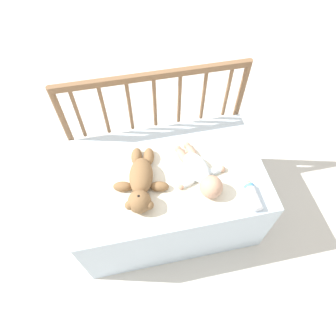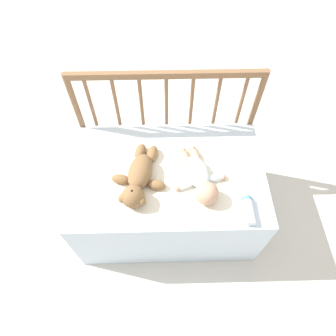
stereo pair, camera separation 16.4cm
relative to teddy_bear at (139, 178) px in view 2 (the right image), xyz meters
name	(u,v)px [view 2 (the right image)]	position (x,y,z in m)	size (l,w,h in m)	color
ground_plane	(168,213)	(0.16, 0.06, -0.58)	(12.00, 12.00, 0.00)	silver
crib_mattress	(168,195)	(0.16, 0.06, -0.32)	(1.10, 0.70, 0.53)	silver
crib_rail	(167,111)	(0.16, 0.44, 0.06)	(1.10, 0.04, 0.93)	brown
blanket	(169,176)	(0.16, 0.04, -0.05)	(0.82, 0.51, 0.01)	silver
teddy_bear	(139,178)	(0.00, 0.00, 0.00)	(0.31, 0.43, 0.12)	olive
baby	(200,178)	(0.33, -0.01, -0.01)	(0.31, 0.40, 0.12)	white
baby_bottle	(248,208)	(0.57, -0.18, -0.03)	(0.05, 0.18, 0.05)	white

